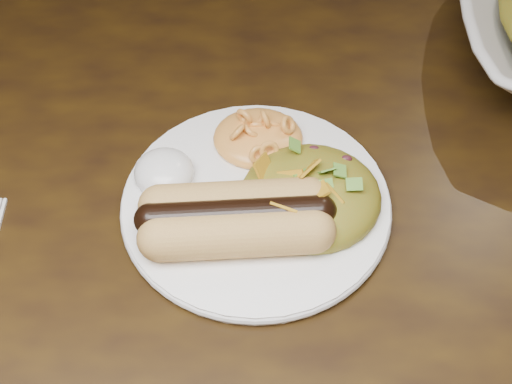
{
  "coord_description": "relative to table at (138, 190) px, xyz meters",
  "views": [
    {
      "loc": [
        0.11,
        -0.46,
        1.22
      ],
      "look_at": [
        0.11,
        -0.09,
        0.77
      ],
      "focal_mm": 55.0,
      "sensor_mm": 36.0,
      "label": 1
    }
  ],
  "objects": [
    {
      "name": "plate",
      "position": [
        0.11,
        -0.09,
        0.1
      ],
      "size": [
        0.23,
        0.23,
        0.01
      ],
      "primitive_type": "cylinder",
      "rotation": [
        0.0,
        0.0,
        0.12
      ],
      "color": "white",
      "rests_on": "table"
    },
    {
      "name": "table",
      "position": [
        0.0,
        0.0,
        0.0
      ],
      "size": [
        1.6,
        0.9,
        0.75
      ],
      "color": "black",
      "rests_on": "floor"
    },
    {
      "name": "mac_and_cheese",
      "position": [
        0.11,
        -0.03,
        0.12
      ],
      "size": [
        0.08,
        0.08,
        0.03
      ],
      "primitive_type": "ellipsoid",
      "rotation": [
        0.0,
        0.0,
        0.2
      ],
      "color": "gold",
      "rests_on": "plate"
    },
    {
      "name": "sour_cream",
      "position": [
        0.04,
        -0.07,
        0.12
      ],
      "size": [
        0.06,
        0.06,
        0.03
      ],
      "primitive_type": "ellipsoid",
      "rotation": [
        0.0,
        0.0,
        0.41
      ],
      "color": "white",
      "rests_on": "plate"
    },
    {
      "name": "taco_salad",
      "position": [
        0.15,
        -0.09,
        0.12
      ],
      "size": [
        0.11,
        0.1,
        0.05
      ],
      "rotation": [
        0.0,
        0.0,
        -0.08
      ],
      "color": "#9F4E07",
      "rests_on": "plate"
    },
    {
      "name": "hotdog",
      "position": [
        0.1,
        -0.12,
        0.12
      ],
      "size": [
        0.12,
        0.07,
        0.03
      ],
      "rotation": [
        0.0,
        0.0,
        0.07
      ],
      "color": "#E3BE5A",
      "rests_on": "plate"
    }
  ]
}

